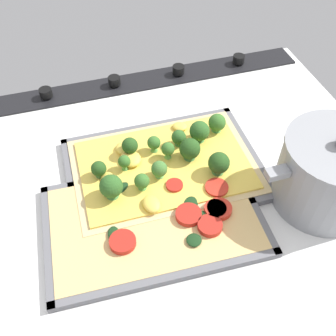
{
  "coord_description": "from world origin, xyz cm",
  "views": [
    {
      "loc": [
        17.36,
        44.66,
        55.06
      ],
      "look_at": [
        4.25,
        1.02,
        4.04
      ],
      "focal_mm": 41.92,
      "sensor_mm": 36.0,
      "label": 1
    }
  ],
  "objects_px": {
    "baking_tray_front": "(164,169)",
    "cooking_pot": "(329,173)",
    "baking_tray_back": "(154,221)",
    "broccoli_pizza": "(165,163)",
    "veggie_pizza_back": "(160,218)"
  },
  "relations": [
    {
      "from": "baking_tray_front",
      "to": "cooking_pot",
      "type": "relative_size",
      "value": 1.49
    },
    {
      "from": "baking_tray_back",
      "to": "broccoli_pizza",
      "type": "bearing_deg",
      "value": -115.58
    },
    {
      "from": "veggie_pizza_back",
      "to": "cooking_pot",
      "type": "distance_m",
      "value": 0.29
    },
    {
      "from": "baking_tray_front",
      "to": "baking_tray_back",
      "type": "height_order",
      "value": "same"
    },
    {
      "from": "baking_tray_front",
      "to": "cooking_pot",
      "type": "bearing_deg",
      "value": 150.24
    },
    {
      "from": "broccoli_pizza",
      "to": "cooking_pot",
      "type": "distance_m",
      "value": 0.28
    },
    {
      "from": "baking_tray_front",
      "to": "baking_tray_back",
      "type": "xyz_separation_m",
      "value": [
        0.05,
        0.11,
        0.0
      ]
    },
    {
      "from": "broccoli_pizza",
      "to": "veggie_pizza_back",
      "type": "xyz_separation_m",
      "value": [
        0.04,
        0.11,
        -0.01
      ]
    },
    {
      "from": "baking_tray_front",
      "to": "baking_tray_back",
      "type": "bearing_deg",
      "value": 64.96
    },
    {
      "from": "cooking_pot",
      "to": "broccoli_pizza",
      "type": "bearing_deg",
      "value": -30.17
    },
    {
      "from": "broccoli_pizza",
      "to": "baking_tray_front",
      "type": "bearing_deg",
      "value": 34.6
    },
    {
      "from": "baking_tray_front",
      "to": "veggie_pizza_back",
      "type": "relative_size",
      "value": 1.05
    },
    {
      "from": "baking_tray_front",
      "to": "cooking_pot",
      "type": "xyz_separation_m",
      "value": [
        -0.24,
        0.14,
        0.06
      ]
    },
    {
      "from": "cooking_pot",
      "to": "baking_tray_front",
      "type": "bearing_deg",
      "value": -29.76
    },
    {
      "from": "baking_tray_back",
      "to": "veggie_pizza_back",
      "type": "height_order",
      "value": "veggie_pizza_back"
    }
  ]
}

